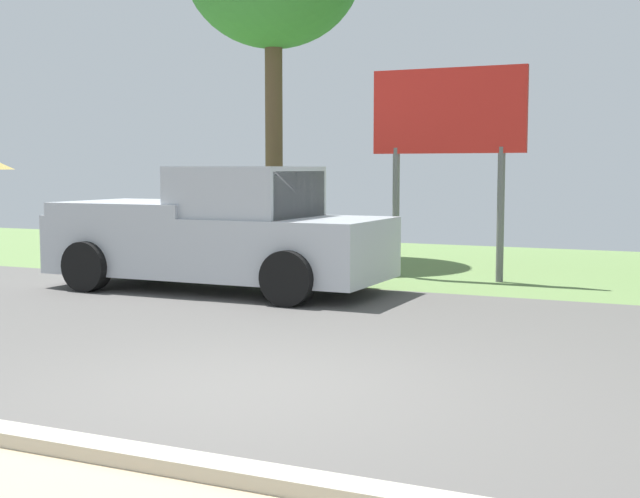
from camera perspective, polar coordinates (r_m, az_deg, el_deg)
ground_plane at (r=10.10m, az=3.68°, el=-5.52°), size 40.00×22.00×0.20m
pickup_truck at (r=13.25m, az=-6.64°, el=1.06°), size 5.20×2.28×1.88m
roadside_billboard at (r=14.57m, az=8.45°, el=8.03°), size 2.60×0.12×3.50m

